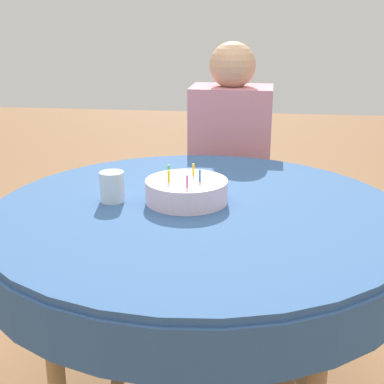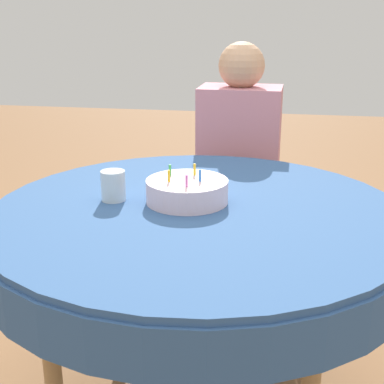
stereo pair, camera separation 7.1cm
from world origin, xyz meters
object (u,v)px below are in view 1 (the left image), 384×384
(chair, at_px, (231,187))
(birthday_cake, at_px, (187,191))
(person, at_px, (230,149))
(drinking_glass, at_px, (112,187))

(chair, distance_m, birthday_cake, 0.98)
(person, distance_m, birthday_cake, 0.84)
(chair, height_order, person, person)
(chair, relative_size, birthday_cake, 3.75)
(birthday_cake, height_order, drinking_glass, birthday_cake)
(birthday_cake, bearing_deg, drinking_glass, -173.79)
(chair, relative_size, person, 0.80)
(person, height_order, birthday_cake, person)
(chair, relative_size, drinking_glass, 10.05)
(chair, distance_m, drinking_glass, 1.05)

